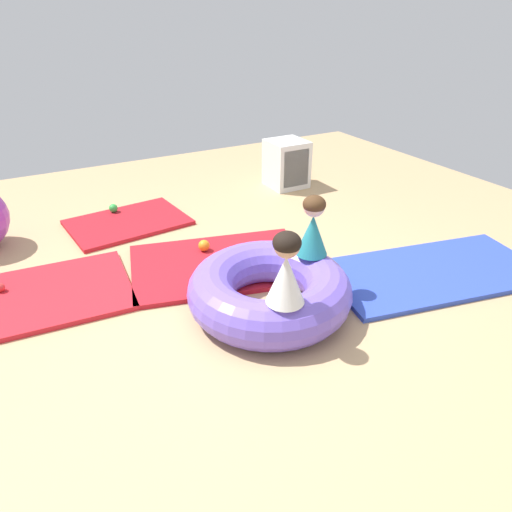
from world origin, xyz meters
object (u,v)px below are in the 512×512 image
Objects in this scene: inflatable_cushion at (269,290)px; play_ball_orange at (204,246)px; play_ball_green at (113,208)px; child_in_white at (286,269)px; play_ball_yellow at (283,247)px; child_in_teal at (313,226)px; play_ball_red at (0,288)px; storage_cube at (288,164)px.

play_ball_orange is at bearing 94.41° from inflatable_cushion.
inflatable_cushion is 2.36m from play_ball_green.
child_in_white is 1.35m from play_ball_yellow.
child_in_teal is 0.81m from play_ball_yellow.
play_ball_orange is (0.04, 1.40, -0.48)m from child_in_white.
child_in_teal is 5.09× the size of play_ball_green.
play_ball_green is (-0.49, 1.27, -0.01)m from play_ball_orange.
inflatable_cushion is 0.88m from play_ball_yellow.
inflatable_cushion is at bearing -85.59° from play_ball_orange.
child_in_teal reaches higher than play_ball_yellow.
play_ball_yellow is (0.66, 1.07, -0.50)m from child_in_white.
play_ball_red is 3.40m from storage_cube.
play_ball_orange is 1.64m from play_ball_red.
play_ball_orange reaches higher than play_ball_red.
play_ball_green is 0.16× the size of storage_cube.
play_ball_orange is 0.18× the size of storage_cube.
child_in_white is at bearing -91.51° from play_ball_orange.
play_ball_yellow is at bearing -27.72° from play_ball_orange.
play_ball_red reaches higher than play_ball_yellow.
child_in_teal is 7.25× the size of play_ball_yellow.
storage_cube is (1.61, 1.16, 0.19)m from play_ball_orange.
inflatable_cushion is 0.56m from child_in_teal.
storage_cube reaches higher than inflatable_cushion.
play_ball_yellow is at bearing 3.50° from child_in_white.
play_ball_green is at bearing 111.10° from play_ball_orange.
play_ball_yellow is at bearing -11.57° from play_ball_red.
play_ball_orange is at bearing -52.36° from child_in_teal.
play_ball_green reaches higher than play_ball_red.
child_in_teal is 2.41m from storage_cube.
play_ball_red is 2.30m from play_ball_yellow.
inflatable_cushion is 2.66m from storage_cube.
play_ball_orange is 0.71m from play_ball_yellow.
play_ball_green is (-0.97, 2.23, -0.47)m from child_in_teal.
play_ball_green is at bearing 124.87° from play_ball_yellow.
play_ball_green is at bearing -55.37° from child_in_teal.
child_in_teal reaches higher than play_ball_green.
inflatable_cushion is 11.61× the size of play_ball_orange.
child_in_white is 6.89× the size of play_ball_red.
play_ball_green is 1.95m from play_ball_yellow.
storage_cube reaches higher than play_ball_yellow.
play_ball_yellow is 0.11× the size of storage_cube.
inflatable_cushion is at bearing -33.93° from play_ball_red.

